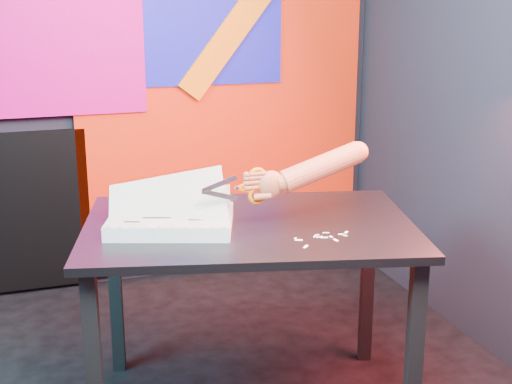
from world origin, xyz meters
name	(u,v)px	position (x,y,z in m)	size (l,w,h in m)	color
room	(151,59)	(0.00, 0.00, 1.35)	(3.01, 3.01, 2.71)	black
backdrop	(115,111)	(0.06, 1.46, 0.96)	(2.88, 0.05, 2.08)	red
work_table	(249,247)	(0.34, 0.06, 0.66)	(1.34, 1.05, 0.75)	black
printout_stack	(171,220)	(0.06, 0.10, 0.78)	(0.50, 0.43, 0.23)	silver
scissors	(253,186)	(0.34, 0.01, 0.90)	(0.24, 0.02, 0.13)	silver
hand_forearm	(313,170)	(0.57, 0.02, 0.94)	(0.47, 0.09, 0.18)	#AE5438
paper_clippings	(323,238)	(0.53, -0.17, 0.75)	(0.21, 0.13, 0.00)	white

